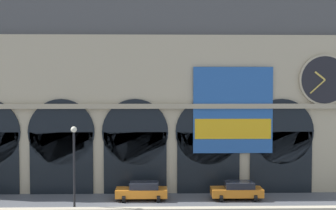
% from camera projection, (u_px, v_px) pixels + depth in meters
% --- Properties ---
extents(ground_plane, '(200.00, 200.00, 0.00)m').
position_uv_depth(ground_plane, '(132.00, 208.00, 37.00)').
color(ground_plane, '#54565B').
extents(station_building, '(41.24, 5.25, 19.31)m').
position_uv_depth(station_building, '(137.00, 91.00, 44.05)').
color(station_building, '#BCAD8C').
rests_on(station_building, ground).
extents(car_center, '(4.40, 2.22, 1.55)m').
position_uv_depth(car_center, '(142.00, 191.00, 39.51)').
color(car_center, orange).
rests_on(car_center, ground).
extents(car_mideast, '(4.40, 2.22, 1.55)m').
position_uv_depth(car_mideast, '(237.00, 190.00, 39.70)').
color(car_mideast, orange).
rests_on(car_mideast, ground).
extents(street_lamp_quayside, '(0.44, 0.44, 6.90)m').
position_uv_depth(street_lamp_quayside, '(74.00, 161.00, 32.96)').
color(street_lamp_quayside, black).
rests_on(street_lamp_quayside, ground).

